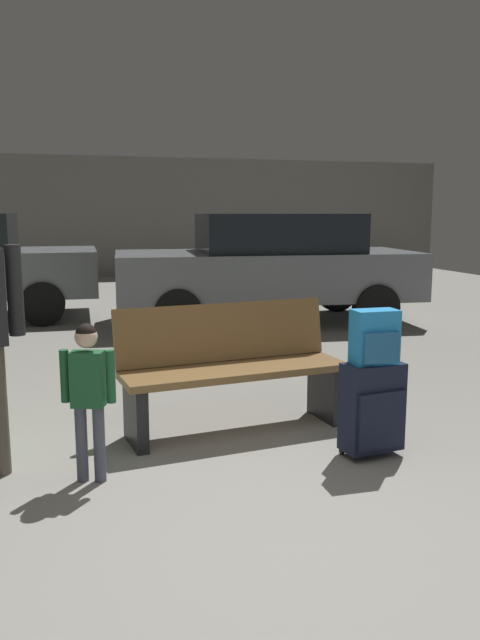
% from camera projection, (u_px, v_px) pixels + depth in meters
% --- Properties ---
extents(ground_plane, '(18.00, 18.00, 0.10)m').
position_uv_depth(ground_plane, '(153.00, 363.00, 6.79)').
color(ground_plane, gray).
extents(garage_back_wall, '(18.00, 0.12, 2.80)m').
position_uv_depth(garage_back_wall, '(93.00, 217.00, 14.92)').
color(garage_back_wall, slate).
rests_on(garage_back_wall, ground_plane).
extents(bench, '(1.65, 0.70, 0.89)m').
position_uv_depth(bench, '(232.00, 368.00, 4.54)').
color(bench, brown).
rests_on(bench, ground_plane).
extents(suitcase, '(0.40, 0.27, 0.60)m').
position_uv_depth(suitcase, '(373.00, 407.00, 4.04)').
color(suitcase, '#191E33').
rests_on(suitcase, ground_plane).
extents(backpack_bright, '(0.28, 0.20, 0.34)m').
position_uv_depth(backpack_bright, '(375.00, 338.00, 3.96)').
color(backpack_bright, '#268CD8').
rests_on(backpack_bright, suitcase).
extents(child, '(0.30, 0.22, 0.93)m').
position_uv_depth(child, '(88.00, 385.00, 3.62)').
color(child, '#4C5160').
rests_on(child, ground_plane).
extents(parked_car_near, '(4.25, 2.12, 1.51)m').
position_uv_depth(parked_car_near, '(269.00, 265.00, 8.86)').
color(parked_car_near, slate).
rests_on(parked_car_near, ground_plane).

